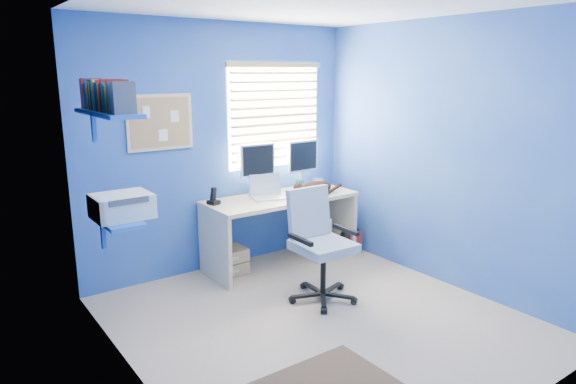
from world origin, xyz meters
TOP-DOWN VIEW (x-y plane):
  - floor at (0.00, 0.00)m, footprint 3.00×3.20m
  - ceiling at (0.00, 0.00)m, footprint 3.00×3.20m
  - wall_back at (0.00, 1.60)m, footprint 3.00×0.01m
  - wall_front at (0.00, -1.60)m, footprint 3.00×0.01m
  - wall_left at (-1.50, 0.00)m, footprint 0.01×3.20m
  - wall_right at (1.50, 0.00)m, footprint 0.01×3.20m
  - desk at (0.49, 1.26)m, footprint 1.62×0.65m
  - laptop at (0.34, 1.26)m, footprint 0.39×0.35m
  - monitor_left at (0.34, 1.48)m, footprint 0.40×0.14m
  - monitor_right at (0.90, 1.42)m, footprint 0.41×0.14m
  - phone at (-0.23, 1.38)m, footprint 0.12×0.13m
  - mug at (0.89, 1.45)m, footprint 0.10×0.09m
  - cd_spindle at (1.18, 1.48)m, footprint 0.13×0.13m
  - cat at (0.85, 1.12)m, footprint 0.43×0.28m
  - tower_pc at (0.96, 1.30)m, footprint 0.21×0.45m
  - drawer_boxes at (-0.11, 1.34)m, footprint 0.35×0.28m
  - yellow_book at (0.82, 1.10)m, footprint 0.03×0.17m
  - backpack at (1.32, 1.06)m, footprint 0.30×0.23m
  - office_chair at (0.29, 0.35)m, footprint 0.60×0.60m
  - window_blinds at (0.65, 1.57)m, footprint 1.15×0.05m
  - corkboard at (-0.65, 1.58)m, footprint 0.64×0.02m
  - wall_shelves at (-1.35, 0.75)m, footprint 0.42×0.90m

SIDE VIEW (x-z plane):
  - floor at x=0.00m, z-range 0.00..0.00m
  - yellow_book at x=0.82m, z-range 0.00..0.24m
  - drawer_boxes at x=-0.11m, z-range 0.00..0.27m
  - backpack at x=1.32m, z-range 0.00..0.33m
  - tower_pc at x=0.96m, z-range 0.00..0.45m
  - desk at x=0.49m, z-range 0.00..0.74m
  - office_chair at x=0.29m, z-range -0.13..0.87m
  - cd_spindle at x=1.18m, z-range 0.74..0.81m
  - mug at x=0.89m, z-range 0.74..0.84m
  - cat at x=0.85m, z-range 0.74..0.88m
  - phone at x=-0.23m, z-range 0.74..0.91m
  - laptop at x=0.34m, z-range 0.74..0.96m
  - monitor_left at x=0.34m, z-range 0.74..1.28m
  - monitor_right at x=0.90m, z-range 0.74..1.28m
  - wall_back at x=0.00m, z-range 0.00..2.50m
  - wall_front at x=0.00m, z-range 0.00..2.50m
  - wall_left at x=-1.50m, z-range 0.00..2.50m
  - wall_right at x=1.50m, z-range 0.00..2.50m
  - wall_shelves at x=-1.35m, z-range 0.91..1.96m
  - corkboard at x=-0.65m, z-range 1.29..1.81m
  - window_blinds at x=0.65m, z-range 1.00..2.10m
  - ceiling at x=0.00m, z-range 2.50..2.50m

